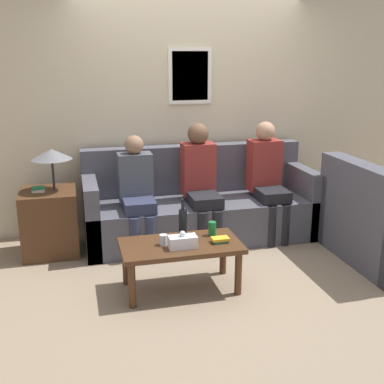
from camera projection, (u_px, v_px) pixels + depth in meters
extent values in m
plane|color=gray|center=(213.00, 254.00, 4.81)|extent=(16.00, 16.00, 0.00)
cube|color=beige|center=(189.00, 112.00, 5.38)|extent=(9.00, 0.06, 2.60)
cube|color=silver|center=(190.00, 76.00, 5.23)|extent=(0.48, 0.02, 0.60)
cube|color=silver|center=(190.00, 76.00, 5.22)|extent=(0.40, 0.01, 0.52)
cube|color=#4C4C56|center=(201.00, 218.00, 5.19)|extent=(2.45, 0.88, 0.44)
cube|color=#4C4C56|center=(193.00, 168.00, 5.37)|extent=(2.45, 0.20, 0.53)
cube|color=#4C4C56|center=(91.00, 214.00, 4.88)|extent=(0.14, 0.88, 0.73)
cube|color=#4C4C56|center=(299.00, 198.00, 5.42)|extent=(0.14, 0.88, 0.73)
cube|color=#4C4C56|center=(363.00, 193.00, 4.42)|extent=(0.20, 1.24, 0.53)
cube|color=#4C4C56|center=(358.00, 207.00, 5.10)|extent=(0.88, 0.14, 0.73)
cube|color=#4C2D19|center=(181.00, 246.00, 4.00)|extent=(1.00, 0.53, 0.04)
cylinder|color=#4C2D19|center=(132.00, 285.00, 3.76)|extent=(0.06, 0.06, 0.38)
cylinder|color=#4C2D19|center=(238.00, 273.00, 3.96)|extent=(0.06, 0.06, 0.38)
cylinder|color=#4C2D19|center=(126.00, 264.00, 4.14)|extent=(0.06, 0.06, 0.38)
cylinder|color=#4C2D19|center=(223.00, 254.00, 4.35)|extent=(0.06, 0.06, 0.38)
cube|color=#4C2D19|center=(50.00, 222.00, 4.77)|extent=(0.54, 0.54, 0.65)
cylinder|color=#262628|center=(53.00, 174.00, 4.65)|extent=(0.02, 0.02, 0.33)
cone|color=slate|center=(51.00, 154.00, 4.60)|extent=(0.39, 0.39, 0.10)
cube|color=beige|center=(38.00, 191.00, 4.64)|extent=(0.12, 0.08, 0.03)
cube|color=#237547|center=(38.00, 188.00, 4.63)|extent=(0.13, 0.08, 0.03)
cylinder|color=black|center=(183.00, 223.00, 4.13)|extent=(0.07, 0.07, 0.23)
cylinder|color=black|center=(183.00, 204.00, 4.09)|extent=(0.03, 0.03, 0.10)
cylinder|color=silver|center=(163.00, 240.00, 3.95)|extent=(0.07, 0.07, 0.09)
cube|color=#237547|center=(220.00, 241.00, 4.01)|extent=(0.13, 0.10, 0.02)
cube|color=gold|center=(220.00, 239.00, 4.01)|extent=(0.15, 0.10, 0.02)
cylinder|color=#197A38|center=(212.00, 229.00, 4.15)|extent=(0.07, 0.07, 0.12)
cube|color=silver|center=(183.00, 242.00, 3.89)|extent=(0.23, 0.12, 0.10)
sphere|color=white|center=(183.00, 234.00, 3.87)|extent=(0.05, 0.05, 0.05)
cube|color=#2D334C|center=(139.00, 206.00, 4.75)|extent=(0.31, 0.40, 0.14)
cylinder|color=#2D334C|center=(135.00, 239.00, 4.62)|extent=(0.11, 0.11, 0.44)
cylinder|color=#2D334C|center=(150.00, 238.00, 4.65)|extent=(0.11, 0.11, 0.44)
cube|color=#474C56|center=(135.00, 177.00, 4.87)|extent=(0.34, 0.22, 0.48)
sphere|color=#8C664C|center=(134.00, 145.00, 4.77)|extent=(0.19, 0.19, 0.19)
cube|color=black|center=(204.00, 200.00, 4.93)|extent=(0.31, 0.46, 0.14)
cylinder|color=black|center=(202.00, 233.00, 4.77)|extent=(0.11, 0.11, 0.44)
cylinder|color=black|center=(217.00, 232.00, 4.81)|extent=(0.11, 0.11, 0.44)
cube|color=maroon|center=(198.00, 169.00, 5.07)|extent=(0.34, 0.22, 0.55)
sphere|color=brown|center=(198.00, 134.00, 4.96)|extent=(0.22, 0.22, 0.22)
cube|color=black|center=(271.00, 195.00, 5.11)|extent=(0.31, 0.43, 0.14)
cylinder|color=black|center=(271.00, 226.00, 4.96)|extent=(0.11, 0.11, 0.44)
cylinder|color=black|center=(284.00, 225.00, 5.00)|extent=(0.11, 0.11, 0.44)
cube|color=maroon|center=(264.00, 165.00, 5.23)|extent=(0.34, 0.22, 0.55)
sphere|color=tan|center=(265.00, 131.00, 5.13)|extent=(0.21, 0.21, 0.21)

